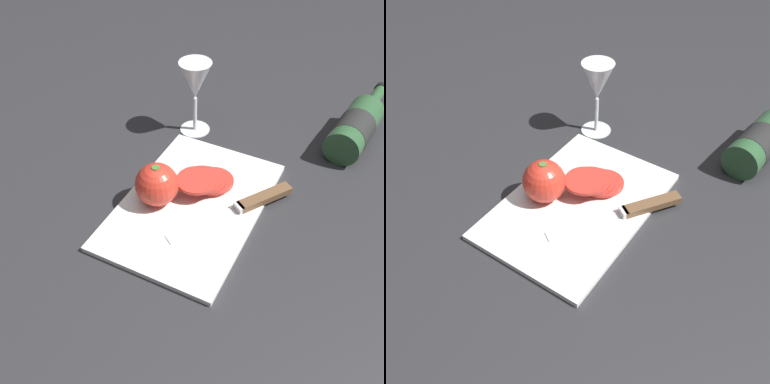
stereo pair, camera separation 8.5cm
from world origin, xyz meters
TOP-DOWN VIEW (x-y plane):
  - ground_plane at (0.00, 0.00)m, footprint 3.00×3.00m
  - cutting_board at (0.03, -0.01)m, footprint 0.37×0.25m
  - wine_bottle at (-0.32, 0.22)m, footprint 0.30×0.10m
  - wine_glass at (-0.20, -0.12)m, footprint 0.07×0.07m
  - whole_tomato at (0.05, -0.08)m, footprint 0.08×0.08m
  - knife at (-0.02, 0.09)m, footprint 0.24×0.17m
  - tomato_slice_stack_near at (-0.02, -0.01)m, footprint 0.12×0.10m

SIDE VIEW (x-z plane):
  - ground_plane at x=0.00m, z-range 0.00..0.00m
  - cutting_board at x=0.03m, z-range 0.00..0.01m
  - knife at x=-0.02m, z-range 0.01..0.02m
  - tomato_slice_stack_near at x=-0.02m, z-range 0.01..0.05m
  - wine_bottle at x=-0.32m, z-range 0.00..0.08m
  - whole_tomato at x=0.05m, z-range 0.01..0.10m
  - wine_glass at x=-0.20m, z-range 0.04..0.21m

